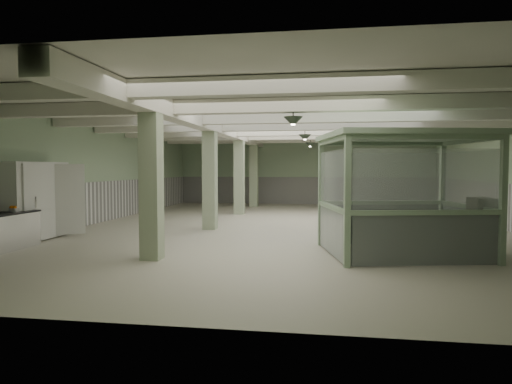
# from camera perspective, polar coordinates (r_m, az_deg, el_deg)

# --- Properties ---
(floor) EXTENTS (20.00, 20.00, 0.00)m
(floor) POSITION_cam_1_polar(r_m,az_deg,el_deg) (15.60, 4.14, -4.35)
(floor) COLOR beige
(floor) RESTS_ON ground
(ceiling) EXTENTS (14.00, 20.00, 0.02)m
(ceiling) POSITION_cam_1_polar(r_m,az_deg,el_deg) (15.56, 4.19, 8.91)
(ceiling) COLOR silver
(ceiling) RESTS_ON wall_back
(wall_back) EXTENTS (14.00, 0.02, 3.60)m
(wall_back) POSITION_cam_1_polar(r_m,az_deg,el_deg) (25.45, 6.02, 2.54)
(wall_back) COLOR #9BB490
(wall_back) RESTS_ON floor
(wall_front) EXTENTS (14.00, 0.02, 3.60)m
(wall_front) POSITION_cam_1_polar(r_m,az_deg,el_deg) (5.57, -4.36, 0.98)
(wall_front) COLOR #9BB490
(wall_front) RESTS_ON floor
(wall_left) EXTENTS (0.02, 20.00, 3.60)m
(wall_left) POSITION_cam_1_polar(r_m,az_deg,el_deg) (17.50, -19.34, 2.19)
(wall_left) COLOR #9BB490
(wall_left) RESTS_ON floor
(wall_right) EXTENTS (0.02, 20.00, 3.60)m
(wall_right) POSITION_cam_1_polar(r_m,az_deg,el_deg) (16.45, 29.27, 1.94)
(wall_right) COLOR #9BB490
(wall_right) RESTS_ON floor
(wainscot_left) EXTENTS (0.05, 19.90, 1.50)m
(wainscot_left) POSITION_cam_1_polar(r_m,az_deg,el_deg) (17.53, -19.21, -1.24)
(wainscot_left) COLOR white
(wainscot_left) RESTS_ON floor
(wainscot_right) EXTENTS (0.05, 19.90, 1.50)m
(wainscot_right) POSITION_cam_1_polar(r_m,az_deg,el_deg) (16.49, 29.10, -1.71)
(wainscot_right) COLOR white
(wainscot_right) RESTS_ON floor
(wainscot_back) EXTENTS (13.90, 0.05, 1.50)m
(wainscot_back) POSITION_cam_1_polar(r_m,az_deg,el_deg) (25.46, 6.01, 0.18)
(wainscot_back) COLOR white
(wainscot_back) RESTS_ON floor
(girder) EXTENTS (0.45, 19.90, 0.40)m
(girder) POSITION_cam_1_polar(r_m,az_deg,el_deg) (15.94, -4.90, 7.97)
(girder) COLOR silver
(girder) RESTS_ON ceiling
(beam_a) EXTENTS (13.90, 0.35, 0.32)m
(beam_a) POSITION_cam_1_polar(r_m,az_deg,el_deg) (8.15, -0.27, 13.07)
(beam_a) COLOR silver
(beam_a) RESTS_ON ceiling
(beam_b) EXTENTS (13.90, 0.35, 0.32)m
(beam_b) POSITION_cam_1_polar(r_m,az_deg,el_deg) (10.60, 1.92, 10.73)
(beam_b) COLOR silver
(beam_b) RESTS_ON ceiling
(beam_c) EXTENTS (13.90, 0.35, 0.32)m
(beam_c) POSITION_cam_1_polar(r_m,az_deg,el_deg) (13.06, 3.27, 9.26)
(beam_c) COLOR silver
(beam_c) RESTS_ON ceiling
(beam_d) EXTENTS (13.90, 0.35, 0.32)m
(beam_d) POSITION_cam_1_polar(r_m,az_deg,el_deg) (15.54, 4.19, 8.25)
(beam_d) COLOR silver
(beam_d) RESTS_ON ceiling
(beam_e) EXTENTS (13.90, 0.35, 0.32)m
(beam_e) POSITION_cam_1_polar(r_m,az_deg,el_deg) (18.02, 4.85, 7.52)
(beam_e) COLOR silver
(beam_e) RESTS_ON ceiling
(beam_f) EXTENTS (13.90, 0.35, 0.32)m
(beam_f) POSITION_cam_1_polar(r_m,az_deg,el_deg) (20.51, 5.34, 6.97)
(beam_f) COLOR silver
(beam_f) RESTS_ON ceiling
(beam_g) EXTENTS (13.90, 0.35, 0.32)m
(beam_g) POSITION_cam_1_polar(r_m,az_deg,el_deg) (23.00, 5.73, 6.54)
(beam_g) COLOR silver
(beam_g) RESTS_ON ceiling
(column_a) EXTENTS (0.42, 0.42, 3.60)m
(column_a) POSITION_cam_1_polar(r_m,az_deg,el_deg) (10.15, -12.96, 1.82)
(column_a) COLOR #A1B28F
(column_a) RESTS_ON floor
(column_b) EXTENTS (0.42, 0.42, 3.60)m
(column_b) POSITION_cam_1_polar(r_m,az_deg,el_deg) (14.91, -5.79, 2.23)
(column_b) COLOR #A1B28F
(column_b) RESTS_ON floor
(column_c) EXTENTS (0.42, 0.42, 3.60)m
(column_c) POSITION_cam_1_polar(r_m,az_deg,el_deg) (19.79, -2.11, 2.43)
(column_c) COLOR #A1B28F
(column_c) RESTS_ON floor
(column_d) EXTENTS (0.42, 0.42, 3.60)m
(column_d) POSITION_cam_1_polar(r_m,az_deg,el_deg) (23.72, -0.27, 2.53)
(column_d) COLOR #A1B28F
(column_d) RESTS_ON floor
(pendant_front) EXTENTS (0.44, 0.44, 0.22)m
(pendant_front) POSITION_cam_1_polar(r_m,az_deg,el_deg) (10.50, 4.66, 8.75)
(pendant_front) COLOR #2B3729
(pendant_front) RESTS_ON ceiling
(pendant_mid) EXTENTS (0.44, 0.44, 0.22)m
(pendant_mid) POSITION_cam_1_polar(r_m,az_deg,el_deg) (15.98, 6.13, 6.77)
(pendant_mid) COLOR #2B3729
(pendant_mid) RESTS_ON ceiling
(pendant_back) EXTENTS (0.44, 0.44, 0.22)m
(pendant_back) POSITION_cam_1_polar(r_m,az_deg,el_deg) (20.96, 6.79, 5.86)
(pendant_back) COLOR #2B3729
(pendant_back) RESTS_ON ceiling
(orange_bowl) EXTENTS (0.26, 0.26, 0.09)m
(orange_bowl) POSITION_cam_1_polar(r_m,az_deg,el_deg) (12.90, -27.99, -2.03)
(orange_bowl) COLOR #B2B2B7
(orange_bowl) RESTS_ON prep_counter
(walkin_cooler) EXTENTS (1.10, 2.32, 2.13)m
(walkin_cooler) POSITION_cam_1_polar(r_m,az_deg,el_deg) (13.92, -25.72, -1.13)
(walkin_cooler) COLOR silver
(walkin_cooler) RESTS_ON floor
(guard_booth) EXTENTS (4.00, 3.58, 2.79)m
(guard_booth) POSITION_cam_1_polar(r_m,az_deg,el_deg) (11.01, 17.74, 2.18)
(guard_booth) COLOR #94B18D
(guard_booth) RESTS_ON floor
(filing_cabinet) EXTENTS (0.50, 0.66, 1.33)m
(filing_cabinet) POSITION_cam_1_polar(r_m,az_deg,el_deg) (11.44, 26.31, -3.98)
(filing_cabinet) COLOR #575849
(filing_cabinet) RESTS_ON floor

